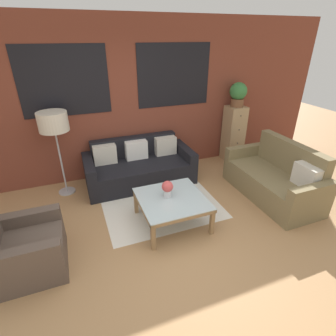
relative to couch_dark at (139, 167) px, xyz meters
name	(u,v)px	position (x,y,z in m)	size (l,w,h in m)	color
ground_plane	(175,253)	(-0.09, -1.95, -0.29)	(16.00, 16.00, 0.00)	#AD7F51
wall_back_brick	(124,101)	(-0.09, 0.49, 1.12)	(8.40, 0.09, 2.80)	brown
rug	(158,200)	(0.10, -0.76, -0.28)	(1.81, 1.69, 0.00)	silver
couch_dark	(139,167)	(0.00, 0.00, 0.00)	(1.93, 0.88, 0.78)	black
settee_vintage	(275,179)	(1.99, -1.30, 0.02)	(0.80, 1.68, 0.92)	olive
armchair_corner	(23,250)	(-1.79, -1.54, -0.01)	(0.80, 0.81, 0.84)	brown
coffee_table	(172,202)	(0.10, -1.37, 0.08)	(0.92, 0.92, 0.42)	silver
floor_lamp	(53,124)	(-1.30, 0.07, 0.95)	(0.45, 0.45, 1.42)	#B2B2B7
drawer_cabinet	(233,134)	(2.15, 0.23, 0.30)	(0.38, 0.37, 1.17)	tan
potted_plant	(238,94)	(2.15, 0.23, 1.14)	(0.34, 0.34, 0.47)	brown
flower_vase	(167,188)	(0.06, -1.30, 0.28)	(0.16, 0.16, 0.24)	silver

